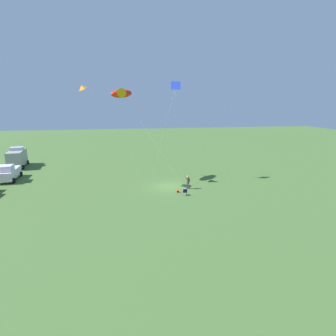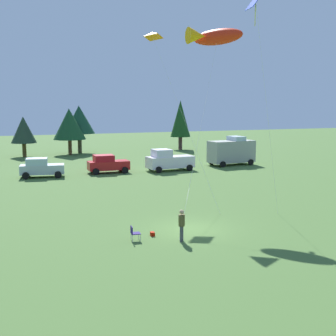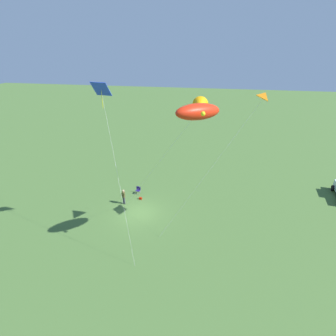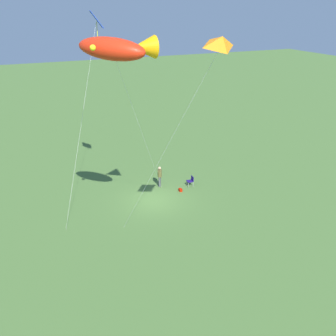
{
  "view_description": "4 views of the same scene",
  "coord_description": "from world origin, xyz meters",
  "px_view_note": "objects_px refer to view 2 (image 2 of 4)",
  "views": [
    {
      "loc": [
        -32.34,
        5.7,
        10.69
      ],
      "look_at": [
        -3.72,
        0.82,
        3.44
      ],
      "focal_mm": 28.0,
      "sensor_mm": 36.0,
      "label": 1
    },
    {
      "loc": [
        -10.21,
        -24.69,
        7.5
      ],
      "look_at": [
        -1.48,
        -0.29,
        3.73
      ],
      "focal_mm": 50.0,
      "sensor_mm": 36.0,
      "label": 2
    },
    {
      "loc": [
        21.49,
        6.61,
        16.08
      ],
      "look_at": [
        -3.5,
        2.35,
        3.68
      ],
      "focal_mm": 28.0,
      "sensor_mm": 36.0,
      "label": 3
    },
    {
      "loc": [
        9.88,
        24.7,
        13.93
      ],
      "look_at": [
        -1.01,
        0.32,
        2.64
      ],
      "focal_mm": 42.0,
      "sensor_mm": 36.0,
      "label": 4
    }
  ],
  "objects_px": {
    "car_silver_compact": "(41,168)",
    "kite_diamond_blue": "(256,5)",
    "folding_chair": "(134,232)",
    "kite_delta_orange": "(152,35)",
    "truck_white_pickup": "(169,161)",
    "person_kite_flyer": "(182,223)",
    "backpack_on_grass": "(152,234)",
    "van_motorhome_grey": "(232,151)",
    "kite_large_fish": "(213,37)",
    "car_red_sedan": "(107,164)"
  },
  "relations": [
    {
      "from": "car_silver_compact",
      "to": "folding_chair",
      "type": "bearing_deg",
      "value": 104.79
    },
    {
      "from": "truck_white_pickup",
      "to": "kite_delta_orange",
      "type": "height_order",
      "value": "kite_delta_orange"
    },
    {
      "from": "truck_white_pickup",
      "to": "kite_large_fish",
      "type": "xyz_separation_m",
      "value": [
        -2.6,
        -16.25,
        10.76
      ]
    },
    {
      "from": "car_red_sedan",
      "to": "truck_white_pickup",
      "type": "distance_m",
      "value": 6.56
    },
    {
      "from": "kite_diamond_blue",
      "to": "folding_chair",
      "type": "bearing_deg",
      "value": 178.9
    },
    {
      "from": "backpack_on_grass",
      "to": "van_motorhome_grey",
      "type": "distance_m",
      "value": 30.01
    },
    {
      "from": "car_silver_compact",
      "to": "kite_diamond_blue",
      "type": "height_order",
      "value": "kite_diamond_blue"
    },
    {
      "from": "truck_white_pickup",
      "to": "folding_chair",
      "type": "bearing_deg",
      "value": 61.19
    },
    {
      "from": "kite_large_fish",
      "to": "car_red_sedan",
      "type": "bearing_deg",
      "value": 103.02
    },
    {
      "from": "folding_chair",
      "to": "car_silver_compact",
      "type": "relative_size",
      "value": 0.19
    },
    {
      "from": "car_silver_compact",
      "to": "truck_white_pickup",
      "type": "height_order",
      "value": "truck_white_pickup"
    },
    {
      "from": "car_silver_compact",
      "to": "car_red_sedan",
      "type": "relative_size",
      "value": 1.05
    },
    {
      "from": "truck_white_pickup",
      "to": "person_kite_flyer",
      "type": "bearing_deg",
      "value": 66.97
    },
    {
      "from": "kite_delta_orange",
      "to": "car_silver_compact",
      "type": "bearing_deg",
      "value": 123.14
    },
    {
      "from": "van_motorhome_grey",
      "to": "person_kite_flyer",
      "type": "bearing_deg",
      "value": -129.89
    },
    {
      "from": "car_red_sedan",
      "to": "kite_large_fish",
      "type": "relative_size",
      "value": 0.34
    },
    {
      "from": "truck_white_pickup",
      "to": "car_silver_compact",
      "type": "bearing_deg",
      "value": -5.67
    },
    {
      "from": "van_motorhome_grey",
      "to": "car_silver_compact",
      "type": "bearing_deg",
      "value": 176.53
    },
    {
      "from": "folding_chair",
      "to": "kite_delta_orange",
      "type": "distance_m",
      "value": 17.26
    },
    {
      "from": "van_motorhome_grey",
      "to": "kite_large_fish",
      "type": "distance_m",
      "value": 23.45
    },
    {
      "from": "van_motorhome_grey",
      "to": "kite_large_fish",
      "type": "xyz_separation_m",
      "value": [
        -11.0,
        -18.01,
        10.22
      ]
    },
    {
      "from": "backpack_on_grass",
      "to": "kite_diamond_blue",
      "type": "bearing_deg",
      "value": -7.08
    },
    {
      "from": "van_motorhome_grey",
      "to": "kite_diamond_blue",
      "type": "relative_size",
      "value": 0.42
    },
    {
      "from": "person_kite_flyer",
      "to": "kite_delta_orange",
      "type": "bearing_deg",
      "value": 115.28
    },
    {
      "from": "backpack_on_grass",
      "to": "car_silver_compact",
      "type": "relative_size",
      "value": 0.07
    },
    {
      "from": "folding_chair",
      "to": "truck_white_pickup",
      "type": "relative_size",
      "value": 0.16
    },
    {
      "from": "car_red_sedan",
      "to": "kite_large_fish",
      "type": "distance_m",
      "value": 20.55
    },
    {
      "from": "backpack_on_grass",
      "to": "car_silver_compact",
      "type": "bearing_deg",
      "value": 100.33
    },
    {
      "from": "person_kite_flyer",
      "to": "car_silver_compact",
      "type": "relative_size",
      "value": 0.4
    },
    {
      "from": "backpack_on_grass",
      "to": "kite_delta_orange",
      "type": "bearing_deg",
      "value": 71.98
    },
    {
      "from": "car_silver_compact",
      "to": "van_motorhome_grey",
      "type": "bearing_deg",
      "value": -168.21
    },
    {
      "from": "kite_delta_orange",
      "to": "kite_diamond_blue",
      "type": "bearing_deg",
      "value": -79.26
    },
    {
      "from": "backpack_on_grass",
      "to": "truck_white_pickup",
      "type": "height_order",
      "value": "truck_white_pickup"
    },
    {
      "from": "truck_white_pickup",
      "to": "backpack_on_grass",
      "type": "bearing_deg",
      "value": 63.27
    },
    {
      "from": "car_silver_compact",
      "to": "kite_delta_orange",
      "type": "xyz_separation_m",
      "value": [
        7.72,
        -11.82,
        11.45
      ]
    },
    {
      "from": "car_red_sedan",
      "to": "kite_diamond_blue",
      "type": "height_order",
      "value": "kite_diamond_blue"
    },
    {
      "from": "backpack_on_grass",
      "to": "kite_diamond_blue",
      "type": "distance_m",
      "value": 13.83
    },
    {
      "from": "backpack_on_grass",
      "to": "kite_delta_orange",
      "type": "xyz_separation_m",
      "value": [
        3.56,
        10.96,
        12.29
      ]
    },
    {
      "from": "car_silver_compact",
      "to": "kite_large_fish",
      "type": "bearing_deg",
      "value": 130.56
    },
    {
      "from": "person_kite_flyer",
      "to": "folding_chair",
      "type": "bearing_deg",
      "value": -165.28
    },
    {
      "from": "van_motorhome_grey",
      "to": "backpack_on_grass",
      "type": "bearing_deg",
      "value": -133.31
    },
    {
      "from": "backpack_on_grass",
      "to": "van_motorhome_grey",
      "type": "xyz_separation_m",
      "value": [
        17.49,
        24.34,
        1.53
      ]
    },
    {
      "from": "kite_diamond_blue",
      "to": "truck_white_pickup",
      "type": "bearing_deg",
      "value": 81.93
    },
    {
      "from": "person_kite_flyer",
      "to": "kite_diamond_blue",
      "type": "xyz_separation_m",
      "value": [
        4.63,
        0.8,
        11.63
      ]
    },
    {
      "from": "car_red_sedan",
      "to": "kite_large_fish",
      "type": "height_order",
      "value": "kite_large_fish"
    },
    {
      "from": "car_red_sedan",
      "to": "truck_white_pickup",
      "type": "xyz_separation_m",
      "value": [
        6.52,
        -0.72,
        0.15
      ]
    },
    {
      "from": "folding_chair",
      "to": "car_red_sedan",
      "type": "distance_m",
      "value": 24.18
    },
    {
      "from": "kite_delta_orange",
      "to": "car_red_sedan",
      "type": "bearing_deg",
      "value": 94.63
    },
    {
      "from": "person_kite_flyer",
      "to": "kite_large_fish",
      "type": "distance_m",
      "value": 14.41
    },
    {
      "from": "person_kite_flyer",
      "to": "backpack_on_grass",
      "type": "relative_size",
      "value": 5.44
    }
  ]
}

